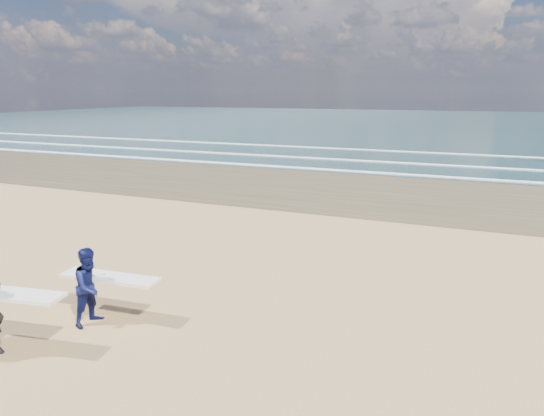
% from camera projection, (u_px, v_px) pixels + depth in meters
% --- Properties ---
extents(surfer_far, '(2.24, 1.15, 1.66)m').
position_uv_depth(surfer_far, '(93.00, 285.00, 10.10)').
color(surfer_far, '#0B1141').
rests_on(surfer_far, ground).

